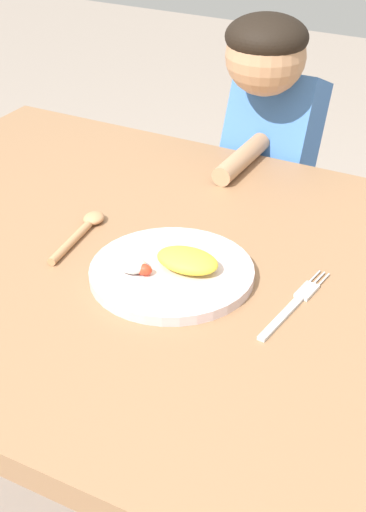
% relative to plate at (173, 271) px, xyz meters
% --- Properties ---
extents(dining_table, '(1.40, 0.97, 0.71)m').
position_rel_plate_xyz_m(dining_table, '(-0.02, 0.04, -0.11)').
color(dining_table, '#976C49').
rests_on(dining_table, ground_plane).
extents(plate, '(0.28, 0.28, 0.05)m').
position_rel_plate_xyz_m(plate, '(0.00, 0.00, 0.00)').
color(plate, beige).
rests_on(plate, dining_table).
extents(fork, '(0.04, 0.22, 0.01)m').
position_rel_plate_xyz_m(fork, '(0.21, 0.02, -0.01)').
color(fork, silver).
rests_on(fork, dining_table).
extents(spoon, '(0.05, 0.19, 0.02)m').
position_rel_plate_xyz_m(spoon, '(-0.22, 0.05, -0.00)').
color(spoon, tan).
rests_on(spoon, dining_table).
extents(person, '(0.21, 0.40, 1.02)m').
position_rel_plate_xyz_m(person, '(-0.08, 0.63, -0.17)').
color(person, '#464871').
rests_on(person, ground_plane).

